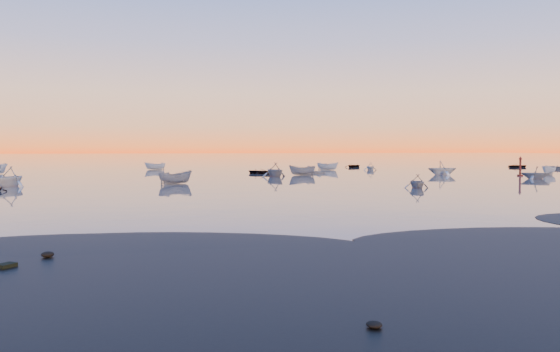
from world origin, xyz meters
name	(u,v)px	position (x,y,z in m)	size (l,w,h in m)	color
ground	(209,165)	(0.00, 100.00, 0.00)	(600.00, 600.00, 0.00)	#635952
mud_lobes	(482,230)	(0.00, -1.00, 0.01)	(140.00, 6.00, 0.07)	black
moored_fleet	(251,175)	(0.00, 53.00, 0.00)	(124.00, 58.00, 1.20)	silver
boat_near_center	(175,184)	(-11.76, 36.52, 0.00)	(4.02, 1.70, 1.39)	slate
boat_near_right	(535,179)	(32.63, 34.66, 0.00)	(3.45, 1.55, 1.21)	slate
channel_marker	(520,168)	(35.95, 41.64, 1.13)	(0.80, 0.80, 2.85)	#47140F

